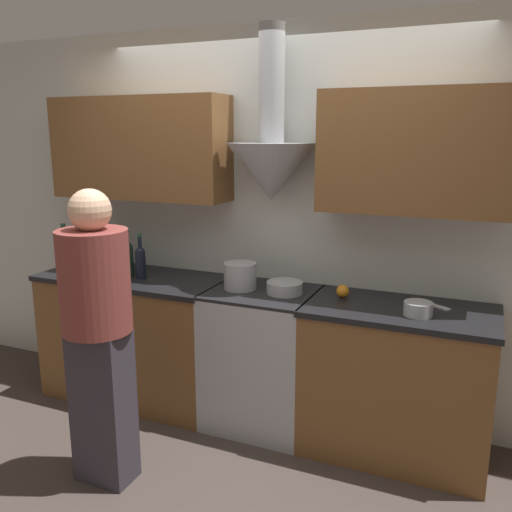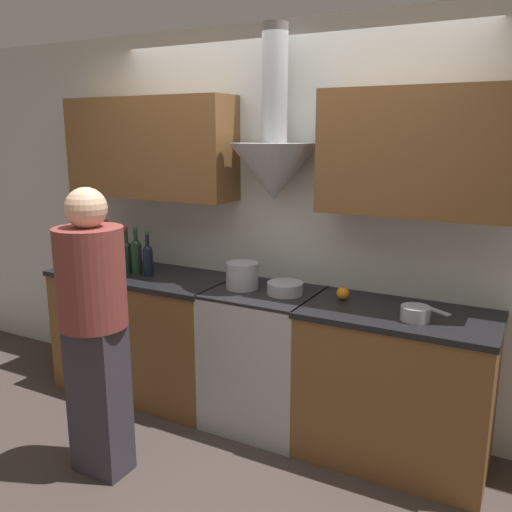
% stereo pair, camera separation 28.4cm
% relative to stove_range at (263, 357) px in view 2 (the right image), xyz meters
% --- Properties ---
extents(ground_plane, '(12.00, 12.00, 0.00)m').
position_rel_stove_range_xyz_m(ground_plane, '(0.00, -0.36, -0.46)').
color(ground_plane, '#423833').
extents(wall_back, '(8.40, 0.57, 2.60)m').
position_rel_stove_range_xyz_m(wall_back, '(-0.04, 0.27, 1.00)').
color(wall_back, silver).
rests_on(wall_back, ground_plane).
extents(counter_left, '(1.34, 0.62, 0.92)m').
position_rel_stove_range_xyz_m(counter_left, '(-0.99, -0.00, -0.00)').
color(counter_left, brown).
rests_on(counter_left, ground_plane).
extents(counter_right, '(1.09, 0.62, 0.92)m').
position_rel_stove_range_xyz_m(counter_right, '(0.87, -0.00, -0.00)').
color(counter_right, brown).
rests_on(counter_right, ground_plane).
extents(stove_range, '(0.67, 0.60, 0.92)m').
position_rel_stove_range_xyz_m(stove_range, '(0.00, 0.00, 0.00)').
color(stove_range, '#A8AAAF').
rests_on(stove_range, ground_plane).
extents(wine_bottle_0, '(0.08, 0.08, 0.34)m').
position_rel_stove_range_xyz_m(wine_bottle_0, '(-1.57, -0.03, 0.60)').
color(wine_bottle_0, black).
rests_on(wine_bottle_0, counter_left).
extents(wine_bottle_1, '(0.07, 0.07, 0.33)m').
position_rel_stove_range_xyz_m(wine_bottle_1, '(-1.46, -0.04, 0.59)').
color(wine_bottle_1, black).
rests_on(wine_bottle_1, counter_left).
extents(wine_bottle_2, '(0.07, 0.07, 0.36)m').
position_rel_stove_range_xyz_m(wine_bottle_2, '(-1.37, -0.04, 0.60)').
color(wine_bottle_2, black).
rests_on(wine_bottle_2, counter_left).
extents(wine_bottle_3, '(0.07, 0.07, 0.36)m').
position_rel_stove_range_xyz_m(wine_bottle_3, '(-1.29, -0.02, 0.60)').
color(wine_bottle_3, black).
rests_on(wine_bottle_3, counter_left).
extents(wine_bottle_4, '(0.08, 0.08, 0.31)m').
position_rel_stove_range_xyz_m(wine_bottle_4, '(-1.20, -0.03, 0.58)').
color(wine_bottle_4, black).
rests_on(wine_bottle_4, counter_left).
extents(wine_bottle_5, '(0.08, 0.08, 0.33)m').
position_rel_stove_range_xyz_m(wine_bottle_5, '(-1.10, -0.03, 0.58)').
color(wine_bottle_5, black).
rests_on(wine_bottle_5, counter_left).
extents(wine_bottle_6, '(0.08, 0.08, 0.34)m').
position_rel_stove_range_xyz_m(wine_bottle_6, '(-1.00, -0.04, 0.59)').
color(wine_bottle_6, black).
rests_on(wine_bottle_6, counter_left).
extents(wine_bottle_7, '(0.07, 0.07, 0.32)m').
position_rel_stove_range_xyz_m(wine_bottle_7, '(-0.90, -0.04, 0.58)').
color(wine_bottle_7, black).
rests_on(wine_bottle_7, counter_left).
extents(stock_pot, '(0.21, 0.21, 0.17)m').
position_rel_stove_range_xyz_m(stock_pot, '(-0.15, -0.01, 0.54)').
color(stock_pot, '#A8AAAF').
rests_on(stock_pot, stove_range).
extents(mixing_bowl, '(0.23, 0.23, 0.08)m').
position_rel_stove_range_xyz_m(mixing_bowl, '(0.15, 0.00, 0.49)').
color(mixing_bowl, '#A8AAAF').
rests_on(mixing_bowl, stove_range).
extents(orange_fruit, '(0.08, 0.08, 0.08)m').
position_rel_stove_range_xyz_m(orange_fruit, '(0.51, 0.07, 0.49)').
color(orange_fruit, orange).
rests_on(orange_fruit, counter_right).
extents(saucepan, '(0.16, 0.16, 0.08)m').
position_rel_stove_range_xyz_m(saucepan, '(0.98, -0.10, 0.49)').
color(saucepan, '#A8AAAF').
rests_on(saucepan, counter_right).
extents(chefs_knife, '(0.23, 0.16, 0.01)m').
position_rel_stove_range_xyz_m(chefs_knife, '(1.03, 0.12, 0.46)').
color(chefs_knife, silver).
rests_on(chefs_knife, counter_right).
extents(person_foreground_left, '(0.37, 0.37, 1.63)m').
position_rel_stove_range_xyz_m(person_foreground_left, '(-0.57, -0.91, 0.43)').
color(person_foreground_left, '#38333D').
rests_on(person_foreground_left, ground_plane).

